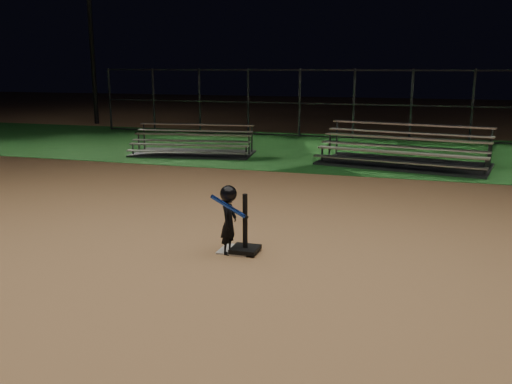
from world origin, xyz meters
name	(u,v)px	position (x,y,z in m)	size (l,w,h in m)	color
ground	(236,251)	(0.00, 0.00, 0.00)	(80.00, 80.00, 0.00)	#B17F50
grass_strip	(340,150)	(0.00, 10.00, 0.01)	(60.00, 8.00, 0.01)	#194D1B
home_plate	(236,250)	(0.00, 0.00, 0.01)	(0.45, 0.45, 0.02)	beige
batting_tee	(245,241)	(0.16, -0.04, 0.18)	(0.38, 0.38, 0.84)	black
child_batter	(229,218)	(-0.05, -0.12, 0.53)	(0.47, 0.48, 0.99)	black
bleacher_left	(193,149)	(-4.10, 7.91, 0.18)	(3.76, 2.21, 0.87)	#A5A4A9
bleacher_right	(403,157)	(2.00, 7.85, 0.22)	(4.65, 2.86, 1.07)	#B9BABE
backstop_fence	(354,104)	(0.00, 13.00, 1.25)	(20.08, 0.08, 2.50)	#38383D
light_pole_left	(89,11)	(-12.00, 14.94, 4.95)	(0.90, 0.53, 8.30)	#2D2D30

